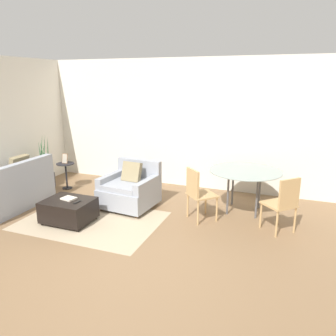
% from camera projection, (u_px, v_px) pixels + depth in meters
% --- Properties ---
extents(ground_plane, '(20.00, 20.00, 0.00)m').
position_uv_depth(ground_plane, '(110.00, 257.00, 4.39)').
color(ground_plane, brown).
extents(wall_back, '(12.00, 0.06, 2.75)m').
position_uv_depth(wall_back, '(186.00, 124.00, 7.03)').
color(wall_back, white).
rests_on(wall_back, ground_plane).
extents(wall_left, '(0.06, 12.00, 2.75)m').
position_uv_depth(wall_left, '(3.00, 128.00, 6.49)').
color(wall_left, white).
rests_on(wall_left, ground_plane).
extents(area_rug, '(2.28, 1.61, 0.01)m').
position_uv_depth(area_rug, '(92.00, 221.00, 5.53)').
color(area_rug, tan).
rests_on(area_rug, ground_plane).
extents(couch, '(0.93, 1.82, 0.94)m').
position_uv_depth(couch, '(2.00, 194.00, 5.90)').
color(couch, '#999EA8').
rests_on(couch, ground_plane).
extents(armchair, '(0.98, 0.96, 0.85)m').
position_uv_depth(armchair, '(130.00, 189.00, 6.06)').
color(armchair, '#999EA8').
rests_on(armchair, ground_plane).
extents(ottoman, '(0.78, 0.63, 0.39)m').
position_uv_depth(ottoman, '(69.00, 210.00, 5.43)').
color(ottoman, black).
rests_on(ottoman, ground_plane).
extents(book_stack, '(0.25, 0.21, 0.03)m').
position_uv_depth(book_stack, '(69.00, 198.00, 5.42)').
color(book_stack, beige).
rests_on(book_stack, ottoman).
extents(tv_remote_primary, '(0.06, 0.15, 0.01)m').
position_uv_depth(tv_remote_primary, '(77.00, 202.00, 5.28)').
color(tv_remote_primary, black).
rests_on(tv_remote_primary, ottoman).
extents(potted_plant, '(0.38, 0.38, 1.17)m').
position_uv_depth(potted_plant, '(46.00, 176.00, 7.24)').
color(potted_plant, '#333338').
rests_on(potted_plant, ground_plane).
extents(side_table, '(0.38, 0.38, 0.57)m').
position_uv_depth(side_table, '(66.00, 171.00, 7.07)').
color(side_table, black).
rests_on(side_table, ground_plane).
extents(picture_frame, '(0.13, 0.07, 0.21)m').
position_uv_depth(picture_frame, '(65.00, 159.00, 6.99)').
color(picture_frame, '#8C6647').
rests_on(picture_frame, side_table).
extents(dining_table, '(1.26, 1.26, 0.76)m').
position_uv_depth(dining_table, '(245.00, 174.00, 5.76)').
color(dining_table, '#8C9E99').
rests_on(dining_table, ground_plane).
extents(dining_chair_near_left, '(0.59, 0.59, 0.90)m').
position_uv_depth(dining_chair_near_left, '(198.00, 191.00, 5.43)').
color(dining_chair_near_left, tan).
rests_on(dining_chair_near_left, ground_plane).
extents(dining_chair_near_right, '(0.59, 0.59, 0.90)m').
position_uv_depth(dining_chair_near_right, '(283.00, 201.00, 4.97)').
color(dining_chair_near_right, tan).
rests_on(dining_chair_near_right, ground_plane).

